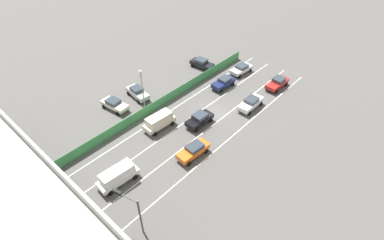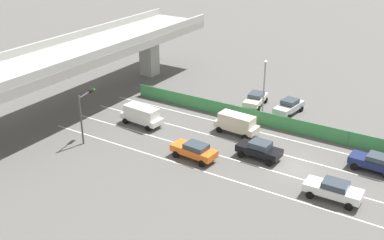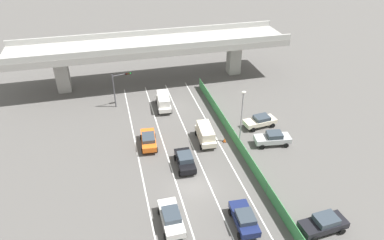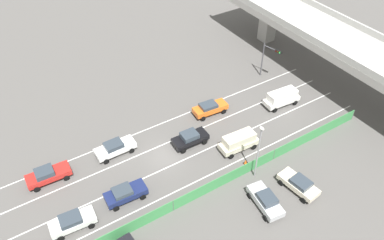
{
  "view_description": "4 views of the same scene",
  "coord_description": "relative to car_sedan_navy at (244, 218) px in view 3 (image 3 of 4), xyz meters",
  "views": [
    {
      "loc": [
        -20.89,
        27.96,
        27.67
      ],
      "look_at": [
        -0.13,
        5.0,
        1.72
      ],
      "focal_mm": 28.0,
      "sensor_mm": 36.0,
      "label": 1
    },
    {
      "loc": [
        -36.88,
        -12.2,
        21.55
      ],
      "look_at": [
        2.23,
        12.34,
        0.91
      ],
      "focal_mm": 44.25,
      "sensor_mm": 36.0,
      "label": 2
    },
    {
      "loc": [
        -7.22,
        -27.53,
        25.57
      ],
      "look_at": [
        2.24,
        9.41,
        2.32
      ],
      "focal_mm": 33.13,
      "sensor_mm": 36.0,
      "label": 3
    },
    {
      "loc": [
        27.78,
        -13.96,
        32.18
      ],
      "look_at": [
        -1.97,
        4.83,
        1.68
      ],
      "focal_mm": 36.6,
      "sensor_mm": 36.0,
      "label": 4
    }
  ],
  "objects": [
    {
      "name": "traffic_cone",
      "position": [
        2.66,
        13.32,
        -0.64
      ],
      "size": [
        0.47,
        0.47,
        0.56
      ],
      "color": "orange",
      "rests_on": "ground"
    },
    {
      "name": "car_van_cream",
      "position": [
        0.36,
        14.05,
        0.3
      ],
      "size": [
        2.23,
        4.69,
        2.11
      ],
      "color": "beige",
      "rests_on": "ground"
    },
    {
      "name": "parked_sedan_dark",
      "position": [
        6.74,
        -2.37,
        0.02
      ],
      "size": [
        4.49,
        2.29,
        1.66
      ],
      "color": "black",
      "rests_on": "ground"
    },
    {
      "name": "car_sedan_white",
      "position": [
        -6.5,
        1.77,
        0.01
      ],
      "size": [
        2.01,
        4.6,
        1.64
      ],
      "color": "white",
      "rests_on": "ground"
    },
    {
      "name": "car_van_white",
      "position": [
        -3.17,
        23.77,
        0.3
      ],
      "size": [
        2.31,
        4.93,
        2.1
      ],
      "color": "silver",
      "rests_on": "ground"
    },
    {
      "name": "lane_line_mid_right",
      "position": [
        -1.48,
        9.86,
        -0.9
      ],
      "size": [
        0.14,
        42.96,
        0.01
      ],
      "primitive_type": "cube",
      "color": "silver",
      "rests_on": "ground"
    },
    {
      "name": "lane_line_left_edge",
      "position": [
        -8.25,
        9.86,
        -0.9
      ],
      "size": [
        0.14,
        42.96,
        0.01
      ],
      "primitive_type": "cube",
      "color": "silver",
      "rests_on": "ground"
    },
    {
      "name": "car_sedan_navy",
      "position": [
        0.0,
        0.0,
        0.0
      ],
      "size": [
        2.18,
        4.33,
        1.61
      ],
      "color": "navy",
      "rests_on": "ground"
    },
    {
      "name": "ground_plane",
      "position": [
        -3.17,
        6.38,
        -0.9
      ],
      "size": [
        300.0,
        300.0,
        0.0
      ],
      "primitive_type": "plane",
      "color": "#565451"
    },
    {
      "name": "lane_line_mid_left",
      "position": [
        -4.87,
        9.86,
        -0.9
      ],
      "size": [
        0.14,
        42.96,
        0.01
      ],
      "primitive_type": "cube",
      "color": "silver",
      "rests_on": "ground"
    },
    {
      "name": "street_lamp",
      "position": [
        4.58,
        13.04,
        3.38
      ],
      "size": [
        0.6,
        0.36,
        7.04
      ],
      "color": "gray",
      "rests_on": "ground"
    },
    {
      "name": "car_taxi_orange",
      "position": [
        -6.68,
        14.86,
        0.0
      ],
      "size": [
        2.2,
        4.56,
        1.59
      ],
      "color": "orange",
      "rests_on": "ground"
    },
    {
      "name": "car_sedan_black",
      "position": [
        -3.29,
        9.77,
        0.03
      ],
      "size": [
        2.12,
        4.26,
        1.7
      ],
      "color": "black",
      "rests_on": "ground"
    },
    {
      "name": "parked_wagon_silver",
      "position": [
        8.25,
        11.36,
        0.02
      ],
      "size": [
        4.6,
        2.43,
        1.7
      ],
      "color": "#B2B5B7",
      "rests_on": "ground"
    },
    {
      "name": "lane_line_right_edge",
      "position": [
        1.91,
        9.86,
        -0.9
      ],
      "size": [
        0.14,
        42.96,
        0.01
      ],
      "primitive_type": "cube",
      "color": "silver",
      "rests_on": "ground"
    },
    {
      "name": "traffic_light",
      "position": [
        -8.99,
        26.16,
        2.77
      ],
      "size": [
        2.86,
        0.86,
        5.19
      ],
      "color": "#47474C",
      "rests_on": "ground"
    },
    {
      "name": "green_fence",
      "position": [
        3.81,
        9.86,
        -0.14
      ],
      "size": [
        0.1,
        39.06,
        1.52
      ],
      "color": "#3D8E4C",
      "rests_on": "ground"
    },
    {
      "name": "parked_sedan_cream",
      "position": [
        8.46,
        15.64,
        -0.03
      ],
      "size": [
        4.54,
        2.43,
        1.54
      ],
      "color": "beige",
      "rests_on": "ground"
    },
    {
      "name": "elevated_overpass",
      "position": [
        -3.17,
        33.34,
        5.02
      ],
      "size": [
        44.57,
        8.24,
        7.63
      ],
      "color": "#A09E99",
      "rests_on": "ground"
    }
  ]
}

